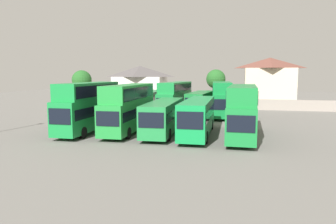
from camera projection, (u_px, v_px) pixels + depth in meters
name	position (u px, v px, depth m)	size (l,w,h in m)	color
ground	(189.00, 113.00, 50.13)	(140.00, 140.00, 0.00)	slate
depot_boundary_wall	(195.00, 103.00, 56.95)	(56.00, 0.50, 1.80)	gray
bus_1	(89.00, 104.00, 33.78)	(2.52, 11.21, 5.17)	#168338
bus_2	(129.00, 105.00, 33.58)	(2.66, 11.46, 4.98)	#208836
bus_3	(164.00, 115.00, 32.78)	(3.04, 11.69, 3.30)	#1F813D
bus_4	(198.00, 115.00, 31.71)	(2.71, 11.97, 3.54)	#128C40
bus_5	(242.00, 109.00, 30.56)	(2.78, 11.80, 4.96)	#177A34
bus_6	(149.00, 101.00, 48.33)	(3.30, 11.26, 3.51)	#1D7B3D
bus_7	(175.00, 97.00, 47.13)	(3.31, 10.82, 4.90)	#1C853D
bus_8	(200.00, 102.00, 46.92)	(3.21, 10.42, 3.46)	#1B7B35
bus_9	(222.00, 97.00, 45.63)	(3.28, 10.53, 4.94)	#127B36
house_terrace_left	(140.00, 84.00, 68.80)	(10.91, 7.39, 7.84)	silver
house_terrace_centre	(269.00, 81.00, 63.23)	(9.90, 7.23, 9.30)	beige
tree_left_of_lot	(216.00, 79.00, 58.14)	(3.48, 3.48, 6.93)	brown
tree_behind_wall	(82.00, 80.00, 57.93)	(3.53, 3.53, 6.77)	brown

